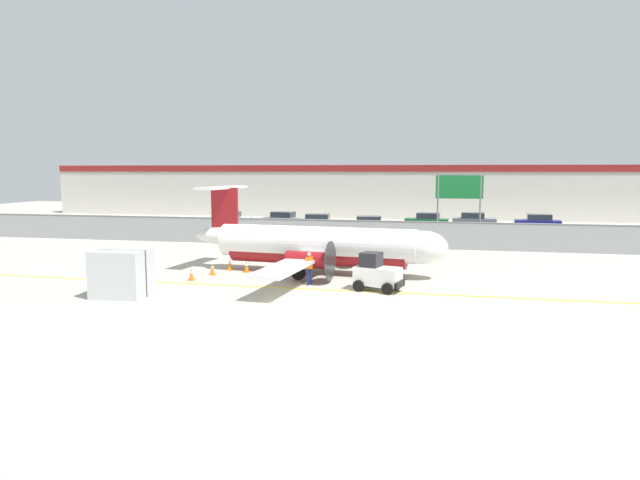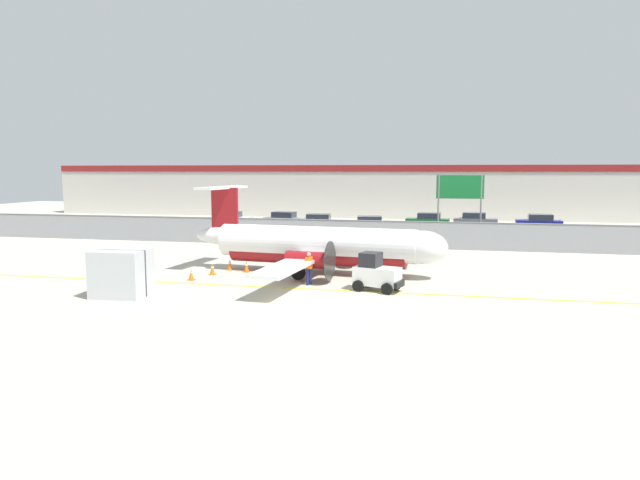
{
  "view_description": "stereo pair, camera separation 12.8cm",
  "coord_description": "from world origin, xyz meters",
  "px_view_note": "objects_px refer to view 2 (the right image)",
  "views": [
    {
      "loc": [
        5.58,
        -25.15,
        5.89
      ],
      "look_at": [
        -1.36,
        7.4,
        1.8
      ],
      "focal_mm": 32.0,
      "sensor_mm": 36.0,
      "label": 1
    },
    {
      "loc": [
        5.71,
        -25.13,
        5.89
      ],
      "look_at": [
        -1.36,
        7.4,
        1.8
      ],
      "focal_mm": 32.0,
      "sensor_mm": 36.0,
      "label": 2
    }
  ],
  "objects_px": {
    "baggage_tug": "(376,274)",
    "parked_car_2": "(320,222)",
    "ground_crew_worker": "(309,267)",
    "parked_car_5": "(475,221)",
    "parked_car_3": "(371,225)",
    "traffic_cone_far_left": "(246,267)",
    "parked_car_0": "(231,219)",
    "parked_car_4": "(428,221)",
    "highway_sign": "(460,193)",
    "cargo_container": "(122,273)",
    "commuter_airplane": "(321,246)",
    "traffic_cone_near_right": "(230,265)",
    "traffic_cone_near_left": "(191,274)",
    "parked_car_6": "(539,223)",
    "traffic_cone_far_right": "(212,269)",
    "parked_car_1": "(285,220)"
  },
  "relations": [
    {
      "from": "baggage_tug",
      "to": "traffic_cone_far_right",
      "type": "xyz_separation_m",
      "value": [
        -9.57,
        2.33,
        -0.54
      ]
    },
    {
      "from": "traffic_cone_near_left",
      "to": "traffic_cone_far_left",
      "type": "distance_m",
      "value": 3.61
    },
    {
      "from": "traffic_cone_near_right",
      "to": "baggage_tug",
      "type": "bearing_deg",
      "value": -23.57
    },
    {
      "from": "baggage_tug",
      "to": "parked_car_5",
      "type": "height_order",
      "value": "baggage_tug"
    },
    {
      "from": "commuter_airplane",
      "to": "parked_car_1",
      "type": "xyz_separation_m",
      "value": [
        -8.9,
        24.0,
        -0.71
      ]
    },
    {
      "from": "traffic_cone_far_left",
      "to": "traffic_cone_far_right",
      "type": "distance_m",
      "value": 2.01
    },
    {
      "from": "traffic_cone_near_left",
      "to": "traffic_cone_near_right",
      "type": "height_order",
      "value": "same"
    },
    {
      "from": "ground_crew_worker",
      "to": "parked_car_4",
      "type": "height_order",
      "value": "same"
    },
    {
      "from": "traffic_cone_near_left",
      "to": "traffic_cone_near_right",
      "type": "xyz_separation_m",
      "value": [
        0.88,
        3.41,
        0.0
      ]
    },
    {
      "from": "parked_car_3",
      "to": "traffic_cone_far_left",
      "type": "bearing_deg",
      "value": -109.08
    },
    {
      "from": "parked_car_1",
      "to": "highway_sign",
      "type": "relative_size",
      "value": 0.79
    },
    {
      "from": "baggage_tug",
      "to": "parked_car_3",
      "type": "bearing_deg",
      "value": 113.59
    },
    {
      "from": "parked_car_1",
      "to": "parked_car_6",
      "type": "distance_m",
      "value": 24.73
    },
    {
      "from": "traffic_cone_far_left",
      "to": "parked_car_2",
      "type": "bearing_deg",
      "value": 91.33
    },
    {
      "from": "traffic_cone_near_left",
      "to": "ground_crew_worker",
      "type": "bearing_deg",
      "value": 1.02
    },
    {
      "from": "parked_car_0",
      "to": "parked_car_5",
      "type": "height_order",
      "value": "same"
    },
    {
      "from": "ground_crew_worker",
      "to": "parked_car_5",
      "type": "height_order",
      "value": "same"
    },
    {
      "from": "traffic_cone_far_right",
      "to": "baggage_tug",
      "type": "bearing_deg",
      "value": -13.7
    },
    {
      "from": "commuter_airplane",
      "to": "parked_car_1",
      "type": "height_order",
      "value": "commuter_airplane"
    },
    {
      "from": "traffic_cone_near_left",
      "to": "highway_sign",
      "type": "relative_size",
      "value": 0.12
    },
    {
      "from": "traffic_cone_far_left",
      "to": "parked_car_1",
      "type": "xyz_separation_m",
      "value": [
        -4.58,
        24.5,
        0.58
      ]
    },
    {
      "from": "parked_car_4",
      "to": "parked_car_5",
      "type": "height_order",
      "value": "same"
    },
    {
      "from": "baggage_tug",
      "to": "parked_car_6",
      "type": "relative_size",
      "value": 0.59
    },
    {
      "from": "parked_car_6",
      "to": "baggage_tug",
      "type": "bearing_deg",
      "value": 71.75
    },
    {
      "from": "commuter_airplane",
      "to": "cargo_container",
      "type": "xyz_separation_m",
      "value": [
        -7.88,
        -7.79,
        -0.5
      ]
    },
    {
      "from": "parked_car_0",
      "to": "parked_car_2",
      "type": "height_order",
      "value": "same"
    },
    {
      "from": "commuter_airplane",
      "to": "parked_car_3",
      "type": "relative_size",
      "value": 3.68
    },
    {
      "from": "traffic_cone_near_left",
      "to": "cargo_container",
      "type": "bearing_deg",
      "value": -108.9
    },
    {
      "from": "parked_car_2",
      "to": "parked_car_5",
      "type": "distance_m",
      "value": 15.52
    },
    {
      "from": "traffic_cone_near_right",
      "to": "parked_car_3",
      "type": "height_order",
      "value": "parked_car_3"
    },
    {
      "from": "ground_crew_worker",
      "to": "highway_sign",
      "type": "distance_m",
      "value": 19.22
    },
    {
      "from": "baggage_tug",
      "to": "parked_car_2",
      "type": "xyz_separation_m",
      "value": [
        -8.49,
        25.99,
        0.04
      ]
    },
    {
      "from": "ground_crew_worker",
      "to": "parked_car_4",
      "type": "relative_size",
      "value": 0.4
    },
    {
      "from": "baggage_tug",
      "to": "traffic_cone_far_right",
      "type": "relative_size",
      "value": 3.97
    },
    {
      "from": "ground_crew_worker",
      "to": "cargo_container",
      "type": "bearing_deg",
      "value": 57.27
    },
    {
      "from": "parked_car_0",
      "to": "parked_car_4",
      "type": "bearing_deg",
      "value": 2.02
    },
    {
      "from": "parked_car_0",
      "to": "ground_crew_worker",
      "type": "bearing_deg",
      "value": -66.07
    },
    {
      "from": "ground_crew_worker",
      "to": "parked_car_1",
      "type": "bearing_deg",
      "value": -43.65
    },
    {
      "from": "baggage_tug",
      "to": "highway_sign",
      "type": "bearing_deg",
      "value": 92.16
    },
    {
      "from": "traffic_cone_near_right",
      "to": "parked_car_2",
      "type": "xyz_separation_m",
      "value": [
        0.67,
        21.99,
        0.58
      ]
    },
    {
      "from": "parked_car_2",
      "to": "traffic_cone_far_left",
      "type": "bearing_deg",
      "value": -91.38
    },
    {
      "from": "cargo_container",
      "to": "traffic_cone_near_left",
      "type": "relative_size",
      "value": 3.9
    },
    {
      "from": "commuter_airplane",
      "to": "parked_car_1",
      "type": "relative_size",
      "value": 3.68
    },
    {
      "from": "parked_car_3",
      "to": "parked_car_4",
      "type": "height_order",
      "value": "same"
    },
    {
      "from": "parked_car_1",
      "to": "parked_car_6",
      "type": "bearing_deg",
      "value": 11.12
    },
    {
      "from": "baggage_tug",
      "to": "parked_car_6",
      "type": "height_order",
      "value": "baggage_tug"
    },
    {
      "from": "traffic_cone_near_left",
      "to": "parked_car_2",
      "type": "distance_m",
      "value": 25.46
    },
    {
      "from": "parked_car_0",
      "to": "highway_sign",
      "type": "height_order",
      "value": "highway_sign"
    },
    {
      "from": "highway_sign",
      "to": "traffic_cone_near_right",
      "type": "bearing_deg",
      "value": -134.12
    },
    {
      "from": "ground_crew_worker",
      "to": "parked_car_1",
      "type": "relative_size",
      "value": 0.39
    }
  ]
}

